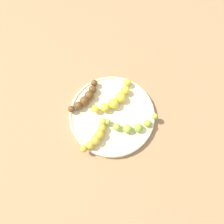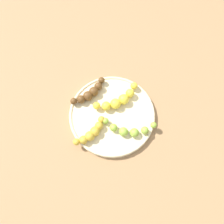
{
  "view_description": "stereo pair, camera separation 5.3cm",
  "coord_description": "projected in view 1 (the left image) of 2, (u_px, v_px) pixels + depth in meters",
  "views": [
    {
      "loc": [
        -0.14,
        -0.2,
        0.68
      ],
      "look_at": [
        0.0,
        0.0,
        0.04
      ],
      "focal_mm": 33.12,
      "sensor_mm": 36.0,
      "label": 1
    },
    {
      "loc": [
        -0.1,
        -0.23,
        0.68
      ],
      "look_at": [
        0.0,
        0.0,
        0.04
      ],
      "focal_mm": 33.12,
      "sensor_mm": 36.0,
      "label": 2
    }
  ],
  "objects": [
    {
      "name": "ground_plane",
      "position": [
        112.0,
        116.0,
        0.72
      ],
      "size": [
        2.4,
        2.4,
        0.0
      ],
      "primitive_type": "plane",
      "color": "#936D47"
    },
    {
      "name": "fruit_bowl",
      "position": [
        112.0,
        115.0,
        0.71
      ],
      "size": [
        0.29,
        0.29,
        0.02
      ],
      "color": "beige",
      "rests_on": "ground_plane"
    },
    {
      "name": "banana_yellow",
      "position": [
        115.0,
        99.0,
        0.7
      ],
      "size": [
        0.17,
        0.07,
        0.04
      ],
      "rotation": [
        0.0,
        0.0,
        4.84
      ],
      "color": "yellow",
      "rests_on": "fruit_bowl"
    },
    {
      "name": "banana_overripe",
      "position": [
        86.0,
        98.0,
        0.71
      ],
      "size": [
        0.14,
        0.07,
        0.03
      ],
      "rotation": [
        0.0,
        0.0,
        5.02
      ],
      "color": "#593819",
      "rests_on": "fruit_bowl"
    },
    {
      "name": "banana_spotted",
      "position": [
        97.0,
        137.0,
        0.66
      ],
      "size": [
        0.12,
        0.07,
        0.03
      ],
      "rotation": [
        0.0,
        0.0,
        5.08
      ],
      "color": "gold",
      "rests_on": "fruit_bowl"
    },
    {
      "name": "banana_green",
      "position": [
        132.0,
        126.0,
        0.67
      ],
      "size": [
        0.16,
        0.1,
        0.03
      ],
      "rotation": [
        0.0,
        0.0,
        4.22
      ],
      "color": "#8CAD38",
      "rests_on": "fruit_bowl"
    }
  ]
}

